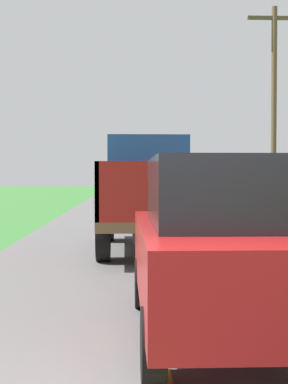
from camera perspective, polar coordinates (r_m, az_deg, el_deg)
The scene contains 3 objects.
banana_truck_near at distance 13.08m, azimuth 0.55°, elevation 0.16°, with size 2.38×5.82×2.80m.
utility_pole_roadside at distance 19.50m, azimuth 14.00°, elevation 8.76°, with size 1.94×0.20×7.88m.
following_car at distance 5.62m, azimuth 8.22°, elevation -5.77°, with size 1.74×4.10×1.92m.
Camera 1 is at (-0.33, -3.10, 1.79)m, focal length 48.81 mm.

